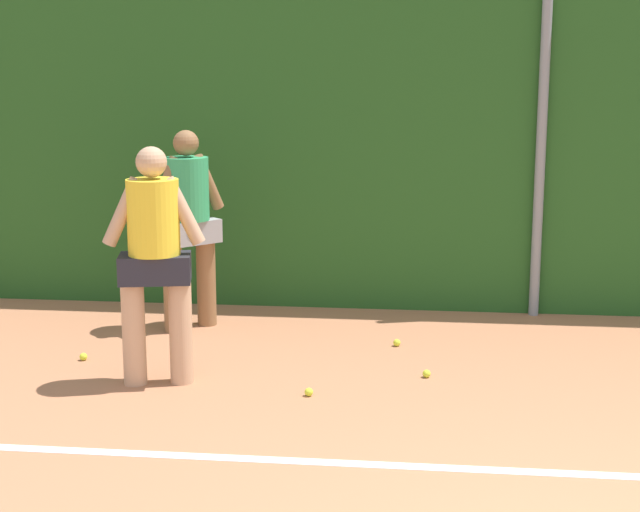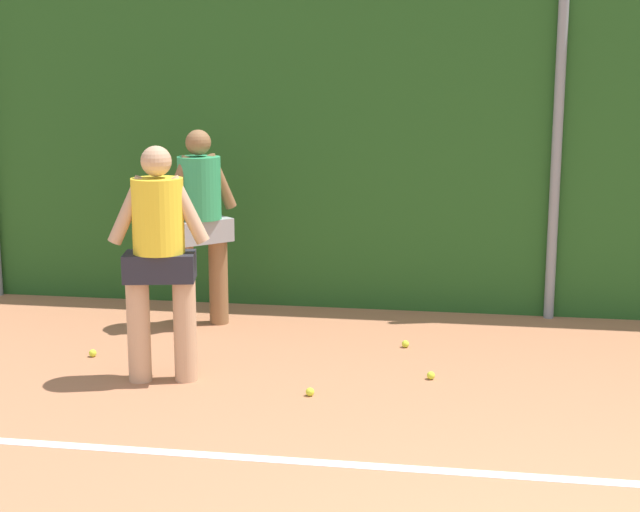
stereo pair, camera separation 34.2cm
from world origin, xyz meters
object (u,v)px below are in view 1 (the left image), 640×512
(tennis_ball_4, at_px, (397,343))
(tennis_ball_6, at_px, (427,374))
(player_midcourt, at_px, (155,253))
(tennis_ball_2, at_px, (83,357))
(player_backcourt_far, at_px, (188,219))
(tennis_ball_7, at_px, (309,392))

(tennis_ball_4, relative_size, tennis_ball_6, 1.00)
(player_midcourt, distance_m, tennis_ball_2, 1.41)
(player_backcourt_far, relative_size, tennis_ball_7, 29.05)
(player_midcourt, relative_size, tennis_ball_2, 28.83)
(tennis_ball_2, xyz_separation_m, tennis_ball_4, (2.69, 0.72, 0.00))
(tennis_ball_4, xyz_separation_m, tennis_ball_6, (0.27, -0.85, 0.00))
(player_midcourt, relative_size, player_backcourt_far, 0.99)
(tennis_ball_4, bearing_deg, tennis_ball_7, -114.35)
(player_midcourt, xyz_separation_m, tennis_ball_6, (2.14, 0.37, -1.04))
(player_midcourt, height_order, tennis_ball_4, player_midcourt)
(tennis_ball_4, distance_m, tennis_ball_7, 1.54)
(tennis_ball_4, relative_size, tennis_ball_7, 1.00)
(player_midcourt, distance_m, tennis_ball_4, 2.47)
(tennis_ball_6, height_order, tennis_ball_7, same)
(tennis_ball_4, bearing_deg, tennis_ball_6, -72.37)
(tennis_ball_7, bearing_deg, tennis_ball_4, 65.65)
(tennis_ball_4, bearing_deg, player_backcourt_far, 168.92)
(player_backcourt_far, relative_size, tennis_ball_4, 29.05)
(tennis_ball_2, bearing_deg, tennis_ball_4, 15.08)
(player_backcourt_far, distance_m, tennis_ball_4, 2.30)
(tennis_ball_2, bearing_deg, player_backcourt_far, 58.96)
(tennis_ball_7, bearing_deg, player_midcourt, 172.02)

